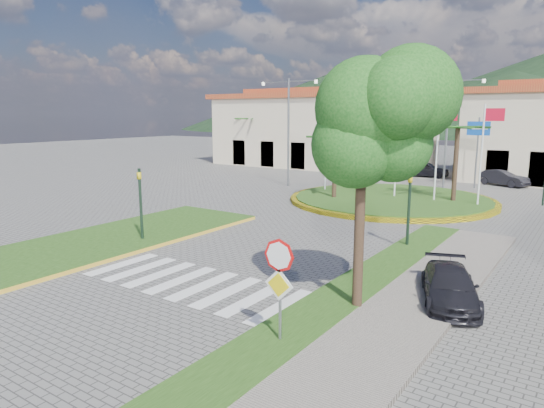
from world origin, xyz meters
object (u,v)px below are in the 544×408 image
Objects in this scene: white_van at (360,167)px; car_dark_a at (425,169)px; stop_sign at (279,275)px; car_dark_b at (503,178)px; deciduous_tree at (363,124)px; roundabout_island at (391,199)px; car_side_right at (450,286)px.

car_dark_a reaches higher than white_van.
car_dark_a is at bearing 101.73° from stop_sign.
car_dark_a is 6.85m from car_dark_b.
roundabout_island is at bearing 107.91° from deciduous_tree.
deciduous_tree reaches higher than white_van.
stop_sign reaches higher than car_dark_b.
deciduous_tree is 28.86m from car_dark_b.
roundabout_island is 3.36× the size of car_dark_b.
deciduous_tree is 1.89× the size of car_side_right.
stop_sign is at bearing -172.49° from white_van.
stop_sign is at bearing -101.18° from deciduous_tree.
white_van reaches higher than car_side_right.
roundabout_island is at bearing -161.53° from white_van.
white_van reaches higher than car_dark_b.
stop_sign is 0.74× the size of car_side_right.
roundabout_island is 3.20× the size of car_dark_a.
car_dark_a is at bearing 98.71° from roundabout_island.
car_dark_a is 1.05× the size of car_dark_b.
car_dark_a is 30.03m from car_side_right.
car_dark_b is (-1.00, 28.48, -4.55)m from deciduous_tree.
roundabout_island is 14.44m from white_van.
car_dark_b is (-0.40, 31.52, -1.17)m from stop_sign.
deciduous_tree is 31.71m from car_dark_a.
deciduous_tree is at bearing -155.90° from car_dark_b.
deciduous_tree is at bearing -72.09° from roundabout_island.
stop_sign is 0.67× the size of car_dark_a.
car_dark_b is (6.56, -1.98, -0.05)m from car_dark_a.
deciduous_tree is (0.60, 3.04, 3.38)m from stop_sign.
car_dark_a is (-7.56, 30.46, -4.50)m from deciduous_tree.
stop_sign is (4.90, -20.04, 1.62)m from roundabout_island.
stop_sign reaches higher than white_van.
white_van is (-12.61, 32.23, -1.12)m from stop_sign.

